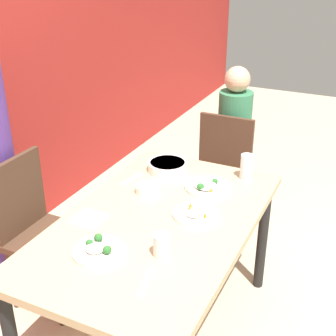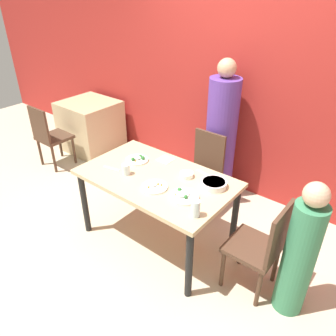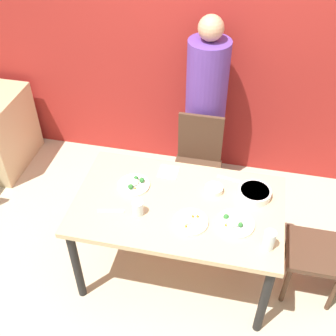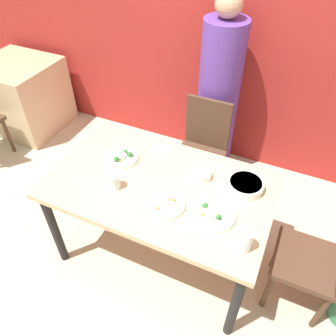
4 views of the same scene
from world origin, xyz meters
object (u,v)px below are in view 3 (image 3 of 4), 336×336
person_adult (205,114)px  plate_rice_adult (134,184)px  chair_adult_spot (197,163)px  glass_water_tall (138,208)px  bowl_curry (255,193)px  chair_child_spot (328,248)px

person_adult → plate_rice_adult: 1.07m
chair_adult_spot → person_adult: (-0.00, 0.34, 0.27)m
person_adult → glass_water_tall: (-0.26, -1.26, 0.05)m
chair_adult_spot → glass_water_tall: 1.00m
plate_rice_adult → glass_water_tall: (0.10, -0.25, 0.04)m
person_adult → bowl_curry: size_ratio=7.18×
chair_child_spot → person_adult: bearing=-135.4°
plate_rice_adult → bowl_curry: bearing=5.5°
person_adult → glass_water_tall: bearing=-101.7°
person_adult → glass_water_tall: 1.28m
chair_adult_spot → bowl_curry: bearing=-50.2°
bowl_curry → plate_rice_adult: 0.85m
plate_rice_adult → person_adult: bearing=70.2°
chair_adult_spot → plate_rice_adult: 0.81m
chair_child_spot → bowl_curry: (-0.55, 0.13, 0.30)m
chair_child_spot → person_adult: 1.50m
bowl_curry → glass_water_tall: 0.82m
chair_adult_spot → chair_child_spot: size_ratio=1.00×
chair_adult_spot → person_adult: bearing=90.0°
bowl_curry → plate_rice_adult: bearing=-174.5°
chair_child_spot → chair_adult_spot: bearing=-124.3°
chair_adult_spot → plate_rice_adult: chair_adult_spot is taller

